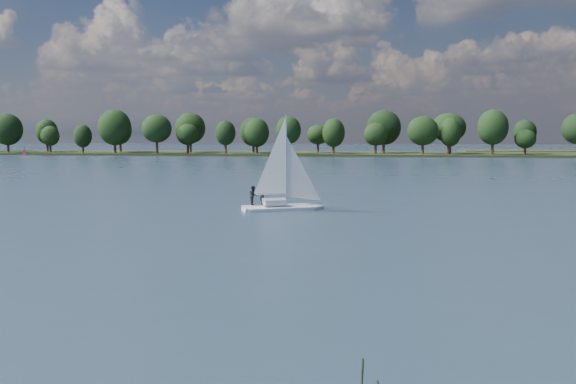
% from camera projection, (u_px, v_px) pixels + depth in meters
% --- Properties ---
extents(ground, '(700.00, 700.00, 0.00)m').
position_uv_depth(ground, '(297.00, 174.00, 120.62)').
color(ground, '#233342').
rests_on(ground, ground).
extents(far_shore, '(660.00, 40.00, 1.50)m').
position_uv_depth(far_shore, '(336.00, 155.00, 231.06)').
color(far_shore, black).
rests_on(far_shore, ground).
extents(sailboat, '(7.80, 5.05, 10.00)m').
position_uv_depth(sailboat, '(279.00, 183.00, 64.14)').
color(sailboat, silver).
rests_on(sailboat, ground).
extents(dinghy_pink, '(2.71, 2.03, 4.05)m').
position_uv_depth(dinghy_pink, '(25.00, 154.00, 204.98)').
color(dinghy_pink, white).
rests_on(dinghy_pink, ground).
extents(treeline, '(562.21, 74.00, 16.96)m').
position_uv_depth(treeline, '(306.00, 132.00, 228.19)').
color(treeline, black).
rests_on(treeline, ground).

